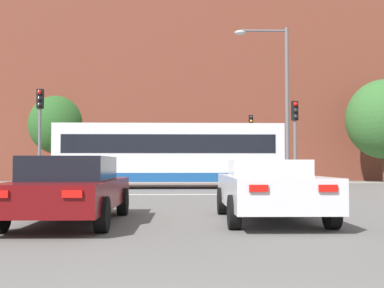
{
  "coord_description": "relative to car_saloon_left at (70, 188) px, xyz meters",
  "views": [
    {
      "loc": [
        0.08,
        -2.53,
        1.21
      ],
      "look_at": [
        0.83,
        22.4,
        2.25
      ],
      "focal_mm": 45.0,
      "sensor_mm": 36.0,
      "label": 1
    }
  ],
  "objects": [
    {
      "name": "stop_line_strip",
      "position": [
        2.13,
        9.2,
        -0.7
      ],
      "size": [
        7.86,
        0.3,
        0.01
      ],
      "primitive_type": "cube",
      "color": "silver",
      "rests_on": "ground_plane"
    },
    {
      "name": "far_pavement",
      "position": [
        2.13,
        21.38,
        -0.7
      ],
      "size": [
        68.73,
        2.5,
        0.01
      ],
      "primitive_type": "cube",
      "color": "gray",
      "rests_on": "ground_plane"
    },
    {
      "name": "brick_civic_building",
      "position": [
        4.52,
        31.11,
        8.68
      ],
      "size": [
        33.24,
        13.04,
        25.72
      ],
      "color": "brown",
      "rests_on": "ground_plane"
    },
    {
      "name": "car_saloon_left",
      "position": [
        0.0,
        0.0,
        0.0
      ],
      "size": [
        2.05,
        4.73,
        1.36
      ],
      "rotation": [
        0.0,
        0.0,
        -0.01
      ],
      "color": "#600C0F",
      "rests_on": "ground_plane"
    },
    {
      "name": "car_roadster_right",
      "position": [
        4.17,
        0.27,
        -0.03
      ],
      "size": [
        2.07,
        4.41,
        1.3
      ],
      "rotation": [
        0.0,
        0.0,
        -0.01
      ],
      "color": "silver",
      "rests_on": "ground_plane"
    },
    {
      "name": "bus_crossing_lead",
      "position": [
        1.78,
        14.26,
        1.0
      ],
      "size": [
        11.2,
        2.64,
        3.19
      ],
      "rotation": [
        0.0,
        0.0,
        1.57
      ],
      "color": "silver",
      "rests_on": "ground_plane"
    },
    {
      "name": "traffic_light_far_right",
      "position": [
        6.95,
        20.9,
        2.23
      ],
      "size": [
        0.26,
        0.31,
        4.38
      ],
      "color": "slate",
      "rests_on": "ground_plane"
    },
    {
      "name": "traffic_light_near_right",
      "position": [
        7.05,
        9.66,
        1.88
      ],
      "size": [
        0.26,
        0.31,
        3.82
      ],
      "color": "slate",
      "rests_on": "ground_plane"
    },
    {
      "name": "traffic_light_near_left",
      "position": [
        -3.42,
        9.74,
        2.16
      ],
      "size": [
        0.26,
        0.31,
        4.28
      ],
      "color": "slate",
      "rests_on": "ground_plane"
    },
    {
      "name": "street_lamp_junction",
      "position": [
        6.71,
        11.43,
        3.83
      ],
      "size": [
        2.45,
        0.36,
        7.39
      ],
      "color": "slate",
      "rests_on": "ground_plane"
    },
    {
      "name": "pedestrian_waiting",
      "position": [
        0.64,
        22.25,
        0.39
      ],
      "size": [
        0.4,
        0.45,
        1.85
      ],
      "rotation": [
        0.0,
        0.0,
        0.98
      ],
      "color": "brown",
      "rests_on": "ground_plane"
    },
    {
      "name": "pedestrian_walking_east",
      "position": [
        6.7,
        21.61,
        0.27
      ],
      "size": [
        0.44,
        0.44,
        1.68
      ],
      "rotation": [
        0.0,
        0.0,
        2.33
      ],
      "color": "#333851",
      "rests_on": "ground_plane"
    },
    {
      "name": "tree_kerbside",
      "position": [
        -6.63,
        26.16,
        3.38
      ],
      "size": [
        4.74,
        4.74,
        6.58
      ],
      "color": "#4C3823",
      "rests_on": "ground_plane"
    }
  ]
}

